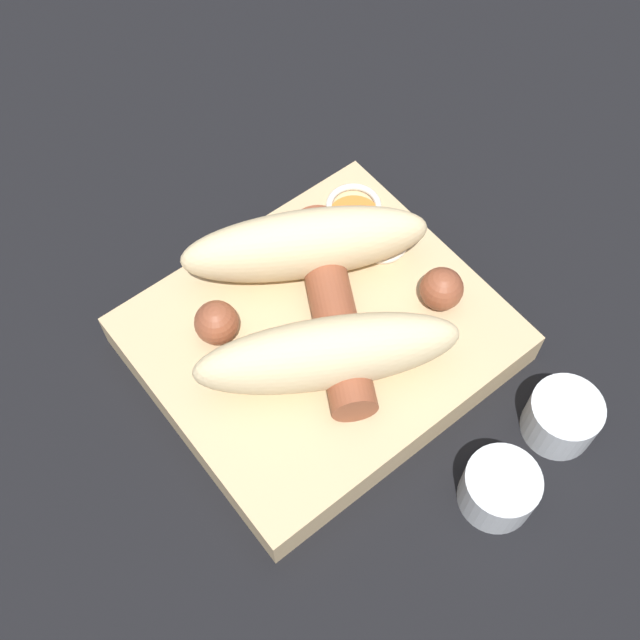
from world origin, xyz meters
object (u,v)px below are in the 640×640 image
(food_tray, at_px, (320,339))
(bread_roll, at_px, (316,297))
(condiment_cup_near, at_px, (498,490))
(sausage, at_px, (331,306))
(condiment_cup_far, at_px, (561,418))

(food_tray, bearing_deg, bread_roll, 69.22)
(bread_roll, height_order, condiment_cup_near, bread_roll)
(sausage, relative_size, condiment_cup_far, 3.44)
(bread_roll, relative_size, sausage, 1.29)
(food_tray, xyz_separation_m, sausage, (0.01, 0.00, 0.03))
(sausage, distance_m, condiment_cup_near, 0.14)
(food_tray, height_order, condiment_cup_near, condiment_cup_near)
(food_tray, height_order, bread_roll, bread_roll)
(bread_roll, relative_size, condiment_cup_far, 4.42)
(food_tray, distance_m, bread_roll, 0.04)
(condiment_cup_near, bearing_deg, food_tray, 97.62)
(food_tray, bearing_deg, condiment_cup_far, -58.95)
(bread_roll, height_order, condiment_cup_far, bread_roll)
(condiment_cup_near, bearing_deg, condiment_cup_far, 7.62)
(bread_roll, bearing_deg, condiment_cup_far, -61.18)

